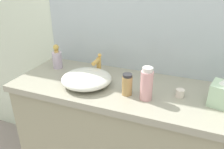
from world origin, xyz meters
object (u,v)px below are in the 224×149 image
(lotion_bottle, at_px, (147,84))
(candle_jar, at_px, (180,93))
(soap_dispenser, at_px, (57,58))
(tissue_box, at_px, (224,94))
(perfume_bottle, at_px, (127,85))
(sink_basin, at_px, (87,79))

(lotion_bottle, distance_m, candle_jar, 0.22)
(soap_dispenser, xyz_separation_m, tissue_box, (1.16, -0.11, -0.00))
(perfume_bottle, xyz_separation_m, candle_jar, (0.30, 0.09, -0.04))
(lotion_bottle, xyz_separation_m, tissue_box, (0.41, 0.09, -0.02))
(soap_dispenser, distance_m, perfume_bottle, 0.66)
(sink_basin, bearing_deg, lotion_bottle, -4.91)
(perfume_bottle, relative_size, candle_jar, 2.62)
(tissue_box, xyz_separation_m, candle_jar, (-0.23, 0.01, -0.05))
(perfume_bottle, bearing_deg, lotion_bottle, -4.83)
(lotion_bottle, bearing_deg, tissue_box, 12.69)
(candle_jar, bearing_deg, soap_dispenser, 173.49)
(tissue_box, bearing_deg, perfume_bottle, -171.16)
(tissue_box, relative_size, candle_jar, 3.29)
(perfume_bottle, bearing_deg, candle_jar, 16.63)
(sink_basin, height_order, soap_dispenser, soap_dispenser)
(lotion_bottle, height_order, candle_jar, lotion_bottle)
(candle_jar, bearing_deg, lotion_bottle, -151.28)
(soap_dispenser, xyz_separation_m, lotion_bottle, (0.75, -0.21, 0.02))
(sink_basin, distance_m, lotion_bottle, 0.41)
(soap_dispenser, bearing_deg, sink_basin, -26.79)
(sink_basin, xyz_separation_m, lotion_bottle, (0.41, -0.03, 0.05))
(tissue_box, distance_m, candle_jar, 0.23)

